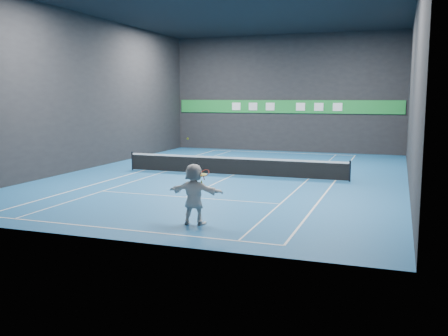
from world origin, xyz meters
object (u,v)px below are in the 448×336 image
(tennis_ball, at_px, (188,139))
(player, at_px, (194,194))
(tennis_racket, at_px, (204,175))
(tennis_net, at_px, (233,165))

(tennis_ball, bearing_deg, player, -20.43)
(player, bearing_deg, tennis_ball, -21.56)
(tennis_ball, xyz_separation_m, tennis_racket, (0.60, -0.05, -1.16))
(player, distance_m, tennis_net, 10.70)
(tennis_net, xyz_separation_m, tennis_racket, (2.47, -10.43, 1.15))
(player, xyz_separation_m, tennis_ball, (-0.25, 0.09, 1.83))
(tennis_ball, relative_size, tennis_racket, 0.11)
(tennis_net, relative_size, tennis_racket, 19.35)
(tennis_ball, height_order, tennis_racket, tennis_ball)
(player, xyz_separation_m, tennis_net, (-2.12, 10.48, -0.49))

